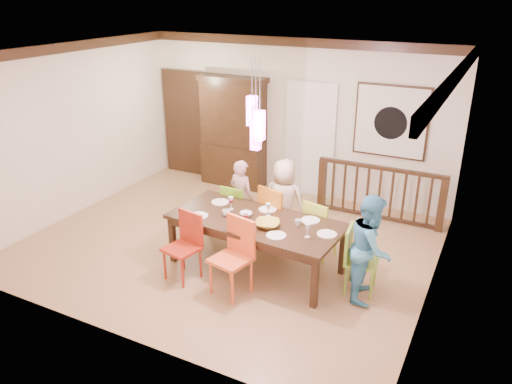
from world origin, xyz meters
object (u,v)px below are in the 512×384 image
at_px(dining_table, 256,224).
at_px(person_far_mid, 284,202).
at_px(china_hutch, 233,132).
at_px(person_end_right, 371,248).
at_px(chair_end_right, 362,256).
at_px(balustrade, 379,192).
at_px(chair_far_left, 238,206).
at_px(person_far_left, 242,198).

relative_size(dining_table, person_far_mid, 1.82).
relative_size(china_hutch, person_end_right, 1.54).
distance_m(dining_table, chair_end_right, 1.50).
height_order(dining_table, chair_end_right, chair_end_right).
distance_m(balustrade, person_end_right, 2.42).
xyz_separation_m(china_hutch, person_end_right, (3.49, -2.71, -0.39)).
distance_m(chair_far_left, person_end_right, 2.43).
height_order(balustrade, person_far_mid, person_far_mid).
bearing_deg(balustrade, chair_end_right, -81.52).
bearing_deg(person_far_left, person_far_mid, -165.35).
distance_m(dining_table, china_hutch, 3.34).
relative_size(balustrade, person_far_mid, 1.59).
bearing_deg(chair_far_left, china_hutch, -58.58).
distance_m(chair_end_right, balustrade, 2.32).
bearing_deg(china_hutch, balustrade, -6.53).
distance_m(china_hutch, person_far_mid, 2.70).
xyz_separation_m(chair_end_right, person_far_left, (-2.17, 0.76, 0.11)).
distance_m(person_far_left, person_end_right, 2.43).
distance_m(china_hutch, person_end_right, 4.44).
bearing_deg(chair_end_right, person_end_right, -126.59).
distance_m(chair_far_left, person_far_mid, 0.77).
bearing_deg(china_hutch, person_far_left, -57.42).
bearing_deg(dining_table, person_end_right, 4.23).
bearing_deg(person_far_mid, person_end_right, 146.40).
bearing_deg(person_end_right, dining_table, 82.72).
bearing_deg(person_far_mid, china_hutch, -49.06).
bearing_deg(balustrade, china_hutch, 173.19).
relative_size(dining_table, person_end_right, 1.76).
height_order(balustrade, person_end_right, person_end_right).
bearing_deg(chair_far_left, balustrade, -137.98).
relative_size(chair_far_left, person_end_right, 0.63).
xyz_separation_m(dining_table, person_far_mid, (0.03, 0.87, 0.00)).
distance_m(dining_table, balustrade, 2.64).
bearing_deg(person_end_right, person_far_left, 62.38).
xyz_separation_m(balustrade, person_end_right, (0.47, -2.36, 0.20)).
bearing_deg(dining_table, chair_far_left, 136.98).
height_order(china_hutch, person_far_mid, china_hutch).
xyz_separation_m(dining_table, balustrade, (1.14, 2.38, -0.18)).
distance_m(chair_far_left, chair_end_right, 2.30).
height_order(chair_far_left, person_far_mid, person_far_mid).
relative_size(chair_far_left, china_hutch, 0.41).
bearing_deg(china_hutch, person_end_right, -37.81).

